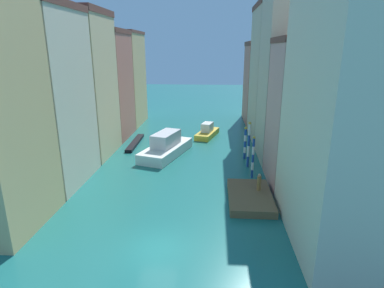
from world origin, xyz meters
TOP-DOWN VIEW (x-y plane):
  - ground_plane at (0.00, 24.50)m, footprint 154.00×154.00m
  - building_left_1 at (-12.89, 10.63)m, footprint 7.77×8.81m
  - building_left_2 at (-12.89, 19.39)m, footprint 7.77×8.33m
  - building_left_3 at (-12.89, 27.65)m, footprint 7.77×8.20m
  - building_left_4 at (-12.89, 36.46)m, footprint 7.77×9.29m
  - building_right_0 at (12.89, 2.33)m, footprint 7.77×11.80m
  - building_right_1 at (12.89, 11.85)m, footprint 7.77×7.25m
  - building_right_2 at (12.89, 19.62)m, footprint 7.77×8.01m
  - building_right_3 at (12.89, 29.00)m, footprint 7.77×10.69m
  - building_right_4 at (12.89, 39.79)m, footprint 7.77×10.22m
  - waterfront_dock at (6.91, 7.64)m, footprint 3.73×6.47m
  - person_on_dock at (7.73, 8.38)m, footprint 0.36×0.36m
  - mooring_pole_0 at (7.65, 12.87)m, footprint 0.27×0.27m
  - mooring_pole_1 at (7.50, 15.99)m, footprint 0.30×0.30m
  - mooring_pole_2 at (7.39, 18.79)m, footprint 0.33×0.33m
  - vaporetto_white at (-2.28, 19.50)m, footprint 5.99×9.80m
  - gondola_black at (-7.34, 23.88)m, footprint 1.09×8.07m
  - motorboat_0 at (2.62, 28.67)m, footprint 3.71×6.45m

SIDE VIEW (x-z plane):
  - ground_plane at x=0.00m, z-range 0.00..0.00m
  - gondola_black at x=-7.34m, z-range 0.00..0.40m
  - waterfront_dock at x=6.91m, z-range 0.00..0.65m
  - motorboat_0 at x=2.62m, z-range -0.36..1.74m
  - vaporetto_white at x=-2.28m, z-range -0.41..2.50m
  - person_on_dock at x=7.73m, z-range 0.59..2.17m
  - mooring_pole_2 at x=7.39m, z-range 0.05..4.02m
  - mooring_pole_0 at x=7.65m, z-range 0.04..4.48m
  - mooring_pole_1 at x=7.50m, z-range 0.05..5.24m
  - building_right_1 at x=12.89m, z-range 0.01..13.84m
  - building_right_4 at x=12.89m, z-range 0.01..14.01m
  - building_left_3 at x=-12.89m, z-range 0.01..15.45m
  - building_left_4 at x=-12.89m, z-range 0.01..15.64m
  - building_left_1 at x=-12.89m, z-range 0.01..16.82m
  - building_left_2 at x=-12.89m, z-range 0.01..17.21m
  - building_right_3 at x=12.89m, z-range 0.01..18.79m
  - building_right_2 at x=12.89m, z-range 0.01..19.21m
  - building_right_0 at x=12.89m, z-range 0.02..21.36m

